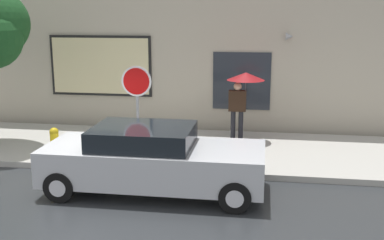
% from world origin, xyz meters
% --- Properties ---
extents(ground_plane, '(60.00, 60.00, 0.00)m').
position_xyz_m(ground_plane, '(0.00, 0.00, 0.00)').
color(ground_plane, '#282B2D').
extents(sidewalk, '(20.00, 4.00, 0.15)m').
position_xyz_m(sidewalk, '(0.00, 3.00, 0.07)').
color(sidewalk, '#A3A099').
rests_on(sidewalk, ground).
extents(building_facade, '(20.00, 0.67, 7.00)m').
position_xyz_m(building_facade, '(-0.01, 5.50, 3.48)').
color(building_facade, '#B2A893').
rests_on(building_facade, ground).
extents(parked_car, '(4.69, 1.94, 1.44)m').
position_xyz_m(parked_car, '(1.17, -0.02, 0.72)').
color(parked_car, '#B7BABF').
rests_on(parked_car, ground).
extents(fire_hydrant, '(0.30, 0.44, 0.76)m').
position_xyz_m(fire_hydrant, '(-1.82, 1.62, 0.52)').
color(fire_hydrant, yellow).
rests_on(fire_hydrant, sidewalk).
extents(pedestrian_with_umbrella, '(1.08, 1.08, 1.99)m').
position_xyz_m(pedestrian_with_umbrella, '(2.90, 3.98, 1.76)').
color(pedestrian_with_umbrella, black).
rests_on(pedestrian_with_umbrella, sidewalk).
extents(stop_sign, '(0.76, 0.10, 2.38)m').
position_xyz_m(stop_sign, '(0.37, 1.75, 1.83)').
color(stop_sign, gray).
rests_on(stop_sign, sidewalk).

